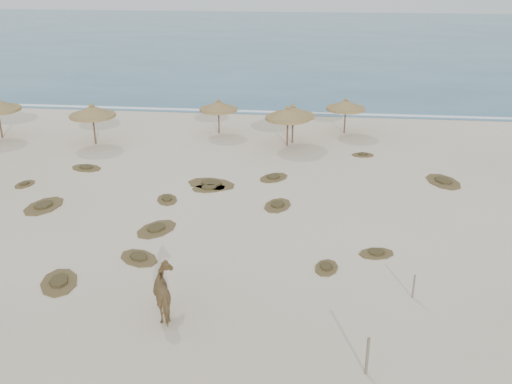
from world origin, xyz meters
TOP-DOWN VIEW (x-y plane):
  - ground at (0.00, 0.00)m, footprint 160.00×160.00m
  - ocean at (0.00, 75.00)m, footprint 200.00×100.00m
  - foam_line at (0.00, 26.00)m, footprint 70.00×0.60m
  - palapa_1 at (-10.51, 15.73)m, footprint 3.51×3.51m
  - palapa_2 at (-2.28, 19.27)m, footprint 3.75×3.75m
  - palapa_3 at (2.98, 16.71)m, footprint 3.19×3.19m
  - palapa_4 at (3.29, 17.45)m, footprint 3.24×3.24m
  - palapa_5 at (7.04, 20.36)m, footprint 3.07×3.07m
  - horse at (-0.17, -4.06)m, footprint 1.75×2.27m
  - fence_post_near at (6.86, -6.61)m, footprint 0.11×0.11m
  - fence_post_far at (8.93, -2.02)m, footprint 0.08×0.08m
  - scrub_1 at (-9.13, 4.73)m, footprint 2.16×2.86m
  - scrub_2 at (-2.90, 6.31)m, footprint 1.57×1.92m
  - scrub_3 at (3.10, 6.18)m, footprint 1.83×2.31m
  - scrub_4 at (7.85, 1.37)m, footprint 1.86×1.51m
  - scrub_5 at (12.48, 10.71)m, footprint 2.49×3.07m
  - scrub_6 at (-9.18, 10.67)m, footprint 2.28×1.79m
  - scrub_7 at (2.56, 10.26)m, footprint 2.25×2.37m
  - scrub_8 at (-11.65, 7.61)m, footprint 1.16×1.55m
  - scrub_9 at (-2.48, 2.69)m, footprint 2.37×2.72m
  - scrub_10 at (8.10, 15.15)m, footprint 1.57×1.11m
  - scrub_11 at (-2.47, -0.19)m, footprint 2.36×2.18m
  - scrub_12 at (5.64, -0.14)m, footprint 1.25×1.64m
  - scrub_13 at (-0.96, 8.17)m, footprint 2.21×1.78m
  - scrub_14 at (-0.94, 8.83)m, footprint 3.30×2.60m
  - scrub_15 at (-5.06, -2.51)m, footprint 2.17×2.61m

SIDE VIEW (x-z plane):
  - ground at x=0.00m, z-range 0.00..0.00m
  - ocean at x=0.00m, z-range 0.00..0.01m
  - foam_line at x=0.00m, z-range 0.00..0.01m
  - scrub_2 at x=-2.90m, z-range -0.03..0.13m
  - scrub_13 at x=-0.96m, z-range -0.03..0.13m
  - scrub_1 at x=-9.13m, z-range -0.03..0.13m
  - scrub_3 at x=3.10m, z-range -0.03..0.13m
  - scrub_4 at x=7.85m, z-range -0.03..0.13m
  - scrub_5 at x=12.48m, z-range -0.03..0.13m
  - scrub_8 at x=-11.65m, z-range -0.03..0.13m
  - scrub_10 at x=8.10m, z-range -0.03..0.13m
  - scrub_12 at x=5.64m, z-range -0.03..0.13m
  - scrub_14 at x=-0.94m, z-range -0.03..0.13m
  - scrub_6 at x=-9.18m, z-range -0.03..0.13m
  - scrub_7 at x=2.56m, z-range -0.03..0.13m
  - scrub_9 at x=-2.48m, z-range -0.03..0.13m
  - scrub_11 at x=-2.47m, z-range -0.03..0.13m
  - scrub_15 at x=-5.06m, z-range -0.03..0.13m
  - fence_post_far at x=8.93m, z-range 0.00..1.00m
  - fence_post_near at x=6.86m, z-range 0.00..1.35m
  - horse at x=-0.17m, z-range 0.00..1.74m
  - palapa_2 at x=-2.28m, z-range 0.73..3.38m
  - palapa_5 at x=7.04m, z-range 0.75..3.47m
  - palapa_4 at x=3.29m, z-range 0.79..3.65m
  - palapa_3 at x=2.98m, z-range 0.81..3.72m
  - palapa_1 at x=-10.51m, z-range 0.82..3.79m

